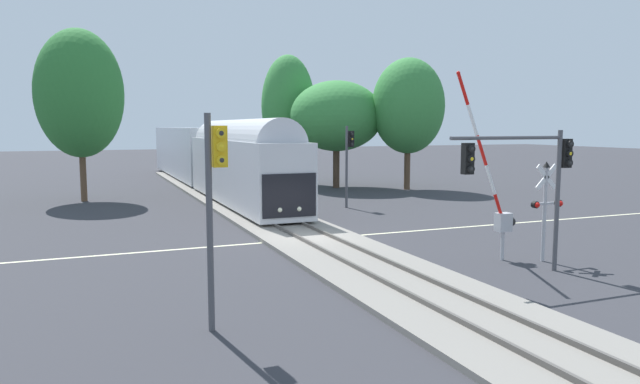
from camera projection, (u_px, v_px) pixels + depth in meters
ground_plane at (309, 239)px, 25.94m from camera, size 220.00×220.00×0.00m
road_centre_stripe at (309, 239)px, 25.94m from camera, size 44.00×0.20×0.01m
railway_track at (309, 237)px, 25.93m from camera, size 4.40×80.00×0.32m
commuter_train at (209, 155)px, 46.11m from camera, size 3.04×42.39×5.16m
crossing_gate_near at (498, 204)px, 21.56m from camera, size 2.80×0.40×6.97m
crossing_signal_mast at (546, 201)px, 21.43m from camera, size 1.36×0.44×3.75m
traffic_signal_far_side at (349, 153)px, 35.71m from camera, size 0.53×0.38×5.07m
traffic_signal_near_right at (529, 167)px, 19.36m from camera, size 4.91×0.38×4.91m
traffic_signal_near_left at (215, 187)px, 13.95m from camera, size 0.53×0.38×5.35m
maple_right_background at (408, 106)px, 45.85m from camera, size 5.74×5.74×10.44m
elm_centre_background at (288, 106)px, 50.32m from camera, size 4.66×4.66×11.21m
oak_behind_train at (79, 94)px, 38.41m from camera, size 5.69×5.69×11.47m
oak_far_right at (336, 116)px, 47.25m from camera, size 7.55×7.55×8.76m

